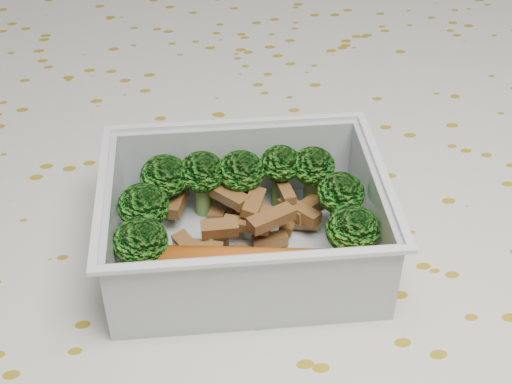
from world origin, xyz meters
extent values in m
cube|color=brown|center=(0.00, 0.00, 0.73)|extent=(1.40, 0.90, 0.04)
cube|color=beige|center=(0.00, 0.00, 0.75)|extent=(1.46, 0.96, 0.01)
cube|color=beige|center=(0.00, 0.48, 0.66)|extent=(1.46, 0.01, 0.18)
cube|color=silver|center=(-0.01, -0.03, 0.76)|extent=(0.17, 0.13, 0.00)
cube|color=silver|center=(0.00, 0.02, 0.79)|extent=(0.16, 0.01, 0.05)
cube|color=silver|center=(-0.01, -0.09, 0.79)|extent=(0.16, 0.01, 0.05)
cube|color=silver|center=(0.07, -0.04, 0.79)|extent=(0.01, 0.11, 0.05)
cube|color=silver|center=(-0.08, -0.03, 0.79)|extent=(0.01, 0.11, 0.05)
cube|color=silver|center=(0.00, 0.03, 0.81)|extent=(0.17, 0.01, 0.00)
cube|color=silver|center=(-0.01, -0.10, 0.81)|extent=(0.17, 0.01, 0.00)
cube|color=silver|center=(0.07, -0.04, 0.81)|extent=(0.01, 0.12, 0.00)
cube|color=silver|center=(-0.09, -0.03, 0.81)|extent=(0.01, 0.12, 0.00)
cylinder|color=#608C3F|center=(-0.05, 0.01, 0.77)|extent=(0.01, 0.01, 0.02)
ellipsoid|color=#3F8722|center=(-0.05, 0.01, 0.79)|extent=(0.03, 0.03, 0.03)
cylinder|color=#608C3F|center=(-0.03, 0.01, 0.77)|extent=(0.01, 0.01, 0.02)
ellipsoid|color=#3F8722|center=(-0.03, 0.01, 0.79)|extent=(0.03, 0.03, 0.03)
cylinder|color=#608C3F|center=(0.00, 0.00, 0.77)|extent=(0.01, 0.01, 0.02)
ellipsoid|color=#3F8722|center=(0.00, 0.00, 0.79)|extent=(0.03, 0.03, 0.03)
cylinder|color=#608C3F|center=(0.02, 0.01, 0.77)|extent=(0.01, 0.01, 0.02)
ellipsoid|color=#3F8722|center=(0.02, 0.01, 0.79)|extent=(0.03, 0.03, 0.02)
cylinder|color=#608C3F|center=(0.04, 0.00, 0.77)|extent=(0.01, 0.01, 0.02)
ellipsoid|color=#3F8722|center=(0.04, 0.00, 0.79)|extent=(0.03, 0.03, 0.02)
cylinder|color=#608C3F|center=(-0.07, -0.02, 0.77)|extent=(0.01, 0.01, 0.02)
ellipsoid|color=#3F8722|center=(-0.07, -0.02, 0.79)|extent=(0.03, 0.03, 0.03)
cylinder|color=#608C3F|center=(0.05, -0.03, 0.77)|extent=(0.01, 0.01, 0.02)
ellipsoid|color=#3F8722|center=(0.05, -0.03, 0.79)|extent=(0.03, 0.03, 0.02)
cylinder|color=#608C3F|center=(-0.07, -0.05, 0.77)|extent=(0.01, 0.01, 0.02)
ellipsoid|color=#3F8722|center=(-0.07, -0.05, 0.79)|extent=(0.03, 0.03, 0.03)
cylinder|color=#608C3F|center=(0.05, -0.06, 0.77)|extent=(0.01, 0.01, 0.02)
ellipsoid|color=#3F8722|center=(0.05, -0.06, 0.79)|extent=(0.03, 0.03, 0.03)
cube|color=brown|center=(0.03, -0.02, 0.77)|extent=(0.03, 0.03, 0.01)
cube|color=brown|center=(0.01, -0.03, 0.76)|extent=(0.02, 0.01, 0.01)
cube|color=brown|center=(-0.02, -0.04, 0.76)|extent=(0.02, 0.01, 0.01)
cube|color=brown|center=(-0.01, -0.01, 0.78)|extent=(0.03, 0.03, 0.01)
cube|color=brown|center=(-0.03, -0.04, 0.76)|extent=(0.02, 0.03, 0.01)
cube|color=brown|center=(0.04, -0.02, 0.77)|extent=(0.03, 0.02, 0.01)
cube|color=brown|center=(0.02, -0.02, 0.77)|extent=(0.02, 0.02, 0.01)
cube|color=brown|center=(0.00, -0.01, 0.78)|extent=(0.02, 0.02, 0.01)
cube|color=brown|center=(-0.04, -0.04, 0.78)|extent=(0.02, 0.02, 0.01)
cube|color=brown|center=(-0.02, -0.04, 0.78)|extent=(0.02, 0.01, 0.01)
cube|color=brown|center=(-0.01, 0.00, 0.78)|extent=(0.02, 0.02, 0.01)
cube|color=brown|center=(0.03, -0.02, 0.77)|extent=(0.02, 0.01, 0.01)
cube|color=brown|center=(0.02, -0.01, 0.78)|extent=(0.01, 0.02, 0.01)
cube|color=brown|center=(-0.04, -0.04, 0.77)|extent=(0.03, 0.02, 0.01)
cube|color=brown|center=(0.01, -0.03, 0.78)|extent=(0.03, 0.02, 0.01)
cube|color=brown|center=(-0.01, -0.03, 0.77)|extent=(0.03, 0.02, 0.01)
cube|color=brown|center=(-0.05, 0.00, 0.78)|extent=(0.02, 0.03, 0.01)
cube|color=brown|center=(0.00, 0.00, 0.77)|extent=(0.03, 0.01, 0.01)
cube|color=brown|center=(-0.02, 0.00, 0.77)|extent=(0.02, 0.02, 0.01)
cube|color=brown|center=(0.00, -0.02, 0.78)|extent=(0.02, 0.03, 0.01)
cylinder|color=#AF4D14|center=(-0.01, -0.07, 0.78)|extent=(0.12, 0.05, 0.02)
sphere|color=#AF4D14|center=(0.05, -0.08, 0.78)|extent=(0.02, 0.02, 0.02)
sphere|color=#AF4D14|center=(-0.06, -0.06, 0.78)|extent=(0.02, 0.02, 0.02)
camera|label=1|loc=(-0.05, -0.35, 1.07)|focal=50.00mm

